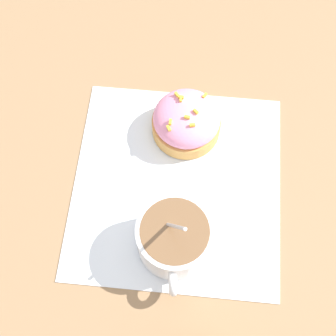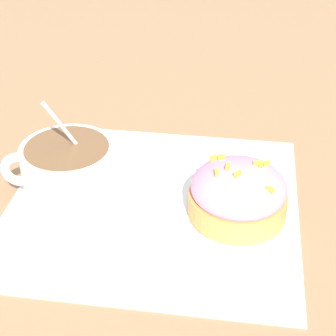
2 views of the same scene
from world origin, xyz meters
name	(u,v)px [view 1 (image 1 of 2)]	position (x,y,z in m)	size (l,w,h in m)	color
ground_plane	(178,185)	(0.00, 0.00, 0.00)	(3.00, 3.00, 0.00)	#93704C
paper_napkin	(178,184)	(0.00, 0.00, 0.00)	(0.29, 0.28, 0.00)	white
coffee_cup	(175,238)	(-0.08, 0.00, 0.03)	(0.11, 0.09, 0.11)	white
frosted_pastry	(188,121)	(0.08, -0.01, 0.03)	(0.09, 0.09, 0.05)	#D19347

